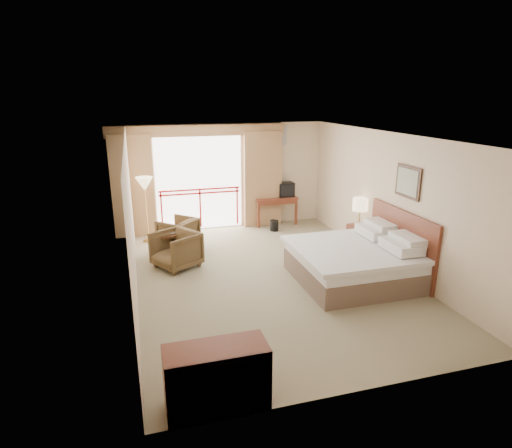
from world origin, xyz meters
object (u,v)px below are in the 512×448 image
object	(u,v)px
bed	(355,261)
armchair_near	(177,267)
dresser	(217,378)
side_table	(167,242)
floor_lamp	(145,186)
tv	(286,189)
nightstand	(359,238)
table_lamp	(360,205)
wastebasket	(274,225)
armchair_far	(179,247)
desk	(274,202)

from	to	relation	value
bed	armchair_near	xyz separation A→B (m)	(-3.19, 1.58, -0.38)
bed	dresser	size ratio (longest dim) A/B	1.85
side_table	floor_lamp	distance (m)	1.69
tv	nightstand	bearing A→B (deg)	-81.82
table_lamp	armchair_near	world-z (taller)	table_lamp
dresser	tv	bearing A→B (deg)	68.59
wastebasket	dresser	bearing A→B (deg)	-113.96
wastebasket	armchair_near	size ratio (longest dim) A/B	0.33
wastebasket	bed	bearing A→B (deg)	-81.51
table_lamp	armchair_far	world-z (taller)	table_lamp
floor_lamp	armchair_near	bearing A→B (deg)	-75.03
floor_lamp	dresser	size ratio (longest dim) A/B	1.36
armchair_far	side_table	xyz separation A→B (m)	(-0.30, -0.72, 0.41)
nightstand	bed	bearing A→B (deg)	-125.89
armchair_far	armchair_near	bearing A→B (deg)	37.01
wastebasket	armchair_far	size ratio (longest dim) A/B	0.36
desk	tv	world-z (taller)	tv
tv	side_table	bearing A→B (deg)	-162.05
desk	side_table	bearing A→B (deg)	-151.87
wastebasket	side_table	size ratio (longest dim) A/B	0.46
tv	armchair_far	world-z (taller)	tv
tv	desk	bearing A→B (deg)	157.82
armchair_near	dresser	distance (m)	4.29
tv	side_table	distance (m)	3.86
desk	armchair_near	world-z (taller)	desk
wastebasket	armchair_near	world-z (taller)	armchair_near
tv	armchair_near	size ratio (longest dim) A/B	0.51
wastebasket	dresser	xyz separation A→B (m)	(-2.68, -6.04, 0.25)
bed	floor_lamp	xyz separation A→B (m)	(-3.67, 3.40, 0.97)
desk	nightstand	bearing A→B (deg)	-69.36
armchair_near	floor_lamp	distance (m)	2.31
floor_lamp	bed	bearing A→B (deg)	-42.77
armchair_far	desk	bearing A→B (deg)	159.02
desk	wastebasket	size ratio (longest dim) A/B	4.19
tv	side_table	xyz separation A→B (m)	(-3.33, -1.88, -0.53)
wastebasket	side_table	distance (m)	3.12
table_lamp	bed	bearing A→B (deg)	-120.73
bed	nightstand	xyz separation A→B (m)	(0.89, 1.45, -0.09)
bed	nightstand	size ratio (longest dim) A/B	3.69
nightstand	desk	bearing A→B (deg)	110.82
wastebasket	armchair_far	distance (m)	2.59
table_lamp	side_table	bearing A→B (deg)	172.73
desk	dresser	distance (m)	7.28
tv	floor_lamp	bearing A→B (deg)	176.58
bed	table_lamp	world-z (taller)	table_lamp
wastebasket	armchair_far	xyz separation A→B (m)	(-2.52, -0.58, -0.14)
nightstand	armchair_near	distance (m)	4.09
wastebasket	floor_lamp	distance (m)	3.40
armchair_far	floor_lamp	distance (m)	1.63
armchair_far	wastebasket	bearing A→B (deg)	147.93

